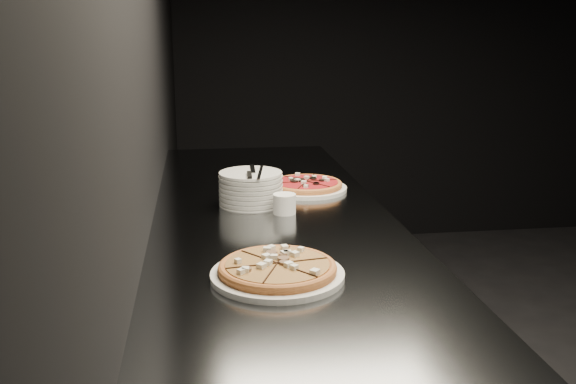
{
  "coord_description": "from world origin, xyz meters",
  "views": [
    {
      "loc": [
        -2.35,
        -1.85,
        1.49
      ],
      "look_at": [
        -2.08,
        0.08,
        0.99
      ],
      "focal_mm": 40.0,
      "sensor_mm": 36.0,
      "label": 1
    }
  ],
  "objects": [
    {
      "name": "wall_left",
      "position": [
        -2.5,
        0.0,
        1.4
      ],
      "size": [
        0.02,
        5.0,
        2.8
      ],
      "primitive_type": "cube",
      "color": "black",
      "rests_on": "floor"
    },
    {
      "name": "pizza_mushroom",
      "position": [
        -2.18,
        -0.45,
        0.94
      ],
      "size": [
        0.32,
        0.32,
        0.04
      ],
      "rotation": [
        0.0,
        0.0,
        0.15
      ],
      "color": "silver",
      "rests_on": "counter"
    },
    {
      "name": "wall_back",
      "position": [
        0.0,
        2.5,
        1.4
      ],
      "size": [
        5.0,
        0.02,
        2.8
      ],
      "primitive_type": "cube",
      "color": "black",
      "rests_on": "floor"
    },
    {
      "name": "pizza_tomato",
      "position": [
        -1.97,
        0.36,
        0.94
      ],
      "size": [
        0.29,
        0.29,
        0.03
      ],
      "rotation": [
        0.0,
        0.0,
        0.1
      ],
      "color": "silver",
      "rests_on": "counter"
    },
    {
      "name": "plate_stack",
      "position": [
        -2.19,
        0.2,
        0.97
      ],
      "size": [
        0.21,
        0.21,
        0.11
      ],
      "color": "silver",
      "rests_on": "counter"
    },
    {
      "name": "cutlery",
      "position": [
        -2.18,
        0.19,
        1.03
      ],
      "size": [
        0.09,
        0.22,
        0.01
      ],
      "rotation": [
        0.0,
        0.0,
        -0.05
      ],
      "color": "silver",
      "rests_on": "plate_stack"
    },
    {
      "name": "counter",
      "position": [
        -2.13,
        0.0,
        0.46
      ],
      "size": [
        0.74,
        2.44,
        0.92
      ],
      "color": "slate",
      "rests_on": "floor"
    },
    {
      "name": "ramekin",
      "position": [
        -2.09,
        0.08,
        0.95
      ],
      "size": [
        0.07,
        0.07,
        0.06
      ],
      "color": "white",
      "rests_on": "counter"
    }
  ]
}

